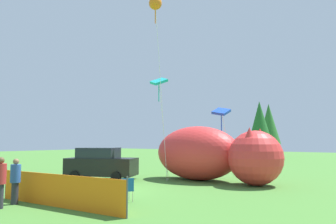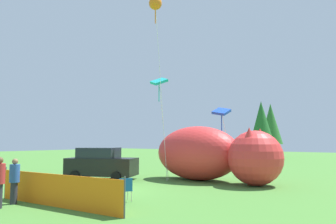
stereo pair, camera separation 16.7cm
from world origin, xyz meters
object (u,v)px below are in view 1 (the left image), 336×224
Objects in this scene: folding_chair at (126,188)px; spectator_in_black_shirt at (15,179)px; parked_car at (101,164)px; kite_orange_flower at (155,4)px; inflatable_cat at (211,156)px; spectator_in_grey_shirt at (0,180)px; kite_teal_diamond at (159,83)px; kite_blue_box at (221,113)px.

spectator_in_black_shirt is (-3.03, -2.87, 0.40)m from folding_chair.
parked_car is 4.98× the size of folding_chair.
kite_orange_flower reaches higher than folding_chair.
spectator_in_grey_shirt is (-2.22, -11.24, -0.52)m from inflatable_cat.
kite_teal_diamond is at bearing 16.01° from parked_car.
folding_chair is at bearing -61.16° from kite_teal_diamond.
folding_chair is 0.54× the size of spectator_in_black_shirt.
spectator_in_grey_shirt is 13.18m from kite_blue_box.
spectator_in_black_shirt is at bearing -87.79° from kite_orange_flower.
inflatable_cat is 1.82× the size of kite_blue_box.
folding_chair is 12.43m from kite_orange_flower.
inflatable_cat is 4.82× the size of spectator_in_black_shirt.
folding_chair is (6.49, -4.47, -0.43)m from parked_car.
inflatable_cat is 2.97m from kite_blue_box.
folding_chair is 9.54m from kite_teal_diamond.
kite_teal_diamond reaches higher than spectator_in_black_shirt.
kite_orange_flower reaches higher than parked_car.
kite_teal_diamond is at bearing -161.92° from inflatable_cat.
inflatable_cat is at bearing -90.61° from kite_blue_box.
kite_blue_box reaches higher than spectator_in_grey_shirt.
kite_blue_box is 0.40× the size of kite_orange_flower.
inflatable_cat is 5.68m from kite_teal_diamond.
kite_teal_diamond is 4.92m from kite_orange_flower.
inflatable_cat is 1.26× the size of kite_teal_diamond.
kite_teal_diamond reaches higher than folding_chair.
inflatable_cat is 0.72× the size of kite_orange_flower.
folding_chair is 7.72m from inflatable_cat.
parked_car is at bearing -154.64° from kite_orange_flower.
spectator_in_black_shirt is 0.15× the size of kite_orange_flower.
kite_orange_flower is at bearing -145.96° from inflatable_cat.
kite_teal_diamond is at bearing 113.59° from kite_orange_flower.
spectator_in_black_shirt is 0.82m from spectator_in_grey_shirt.
folding_chair is 0.51× the size of spectator_in_grey_shirt.
folding_chair is at bearing 43.38° from spectator_in_black_shirt.
inflatable_cat is at bearing -57.91° from folding_chair.
kite_blue_box is at bearing 79.96° from spectator_in_grey_shirt.
inflatable_cat is at bearing 14.33° from kite_teal_diamond.
kite_orange_flower is at bearing -66.41° from kite_teal_diamond.
spectator_in_black_shirt is at bearing -89.16° from parked_car.
kite_teal_diamond is (-3.75, 6.80, 5.55)m from folding_chair.
inflatable_cat is at bearing 76.32° from spectator_in_black_shirt.
kite_orange_flower is at bearing -133.69° from kite_blue_box.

